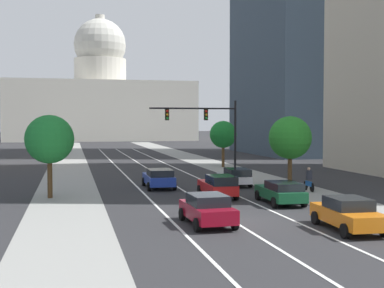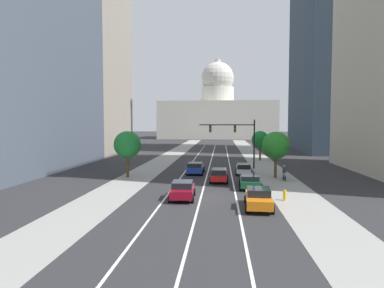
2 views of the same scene
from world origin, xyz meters
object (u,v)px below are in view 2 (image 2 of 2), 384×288
car_blue (195,168)px  street_tree_near_left (127,145)px  car_red (219,175)px  car_white (244,168)px  car_green (250,181)px  street_tree_mid_right (260,140)px  car_crimson (183,190)px  traffic_signal_mast (237,134)px  cyclist (284,173)px  car_orange (258,198)px  street_tree_near_right (276,145)px  capitol_building (217,114)px  fire_hydrant (285,195)px

car_blue → street_tree_near_left: bearing=114.1°
car_red → car_white: (2.99, 5.74, -0.05)m
car_green → street_tree_mid_right: bearing=-6.3°
car_crimson → traffic_signal_mast: bearing=-17.2°
car_red → cyclist: bearing=-76.4°
street_tree_near_left → street_tree_mid_right: 26.31m
street_tree_near_left → traffic_signal_mast: bearing=34.5°
car_blue → car_orange: bearing=-159.7°
car_red → car_crimson: bearing=161.7°
car_white → cyclist: 5.91m
car_green → street_tree_near_right: street_tree_near_right is taller
car_blue → car_red: bearing=-151.6°
car_crimson → cyclist: (10.18, 10.10, 0.07)m
capitol_building → street_tree_near_left: size_ratio=8.88×
fire_hydrant → street_tree_near_right: size_ratio=0.17×
car_crimson → car_orange: bearing=-115.6°
car_red → car_orange: (3.00, -11.12, -0.03)m
car_red → fire_hydrant: car_red is taller
car_orange → street_tree_mid_right: bearing=-3.7°
car_crimson → car_orange: 6.54m
fire_hydrant → street_tree_near_right: (1.08, 11.76, 3.31)m
capitol_building → cyclist: 110.18m
car_crimson → car_green: bearing=-51.1°
traffic_signal_mast → street_tree_mid_right: bearing=67.3°
street_tree_mid_right → fire_hydrant: bearing=-92.6°
car_blue → car_orange: (6.00, -16.81, -0.00)m
capitol_building → car_green: capitol_building is taller
car_crimson → cyclist: 14.35m
car_crimson → street_tree_near_left: size_ratio=0.77×
cyclist → traffic_signal_mast: bearing=26.5°
street_tree_near_left → car_orange: bearing=-44.4°
car_white → traffic_signal_mast: size_ratio=0.58×
car_blue → street_tree_near_right: (9.50, -2.30, 3.00)m
street_tree_near_right → car_red: bearing=-152.5°
cyclist → street_tree_near_right: (-0.68, 1.80, 2.93)m
capitol_building → street_tree_near_right: bearing=-85.7°
car_orange → cyclist: 13.39m
car_orange → street_tree_mid_right: (3.83, 33.05, 2.79)m
capitol_building → car_blue: bearing=-90.8°
car_green → traffic_signal_mast: size_ratio=0.59×
car_blue → cyclist: size_ratio=2.68×
car_blue → street_tree_mid_right: bearing=-30.5°
car_crimson → traffic_signal_mast: traffic_signal_mast is taller
car_red → fire_hydrant: bearing=-145.9°
cyclist → street_tree_mid_right: size_ratio=0.34×
car_green → street_tree_near_left: bearing=70.0°
street_tree_near_right → street_tree_mid_right: 18.55m
street_tree_near_left → car_white: bearing=14.0°
capitol_building → fire_hydrant: size_ratio=53.01×
car_crimson → fire_hydrant: bearing=-91.1°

